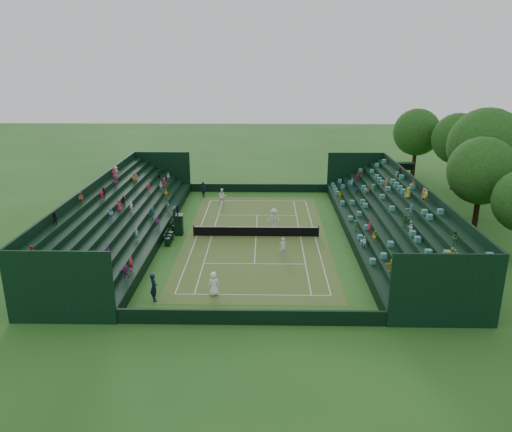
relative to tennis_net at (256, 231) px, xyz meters
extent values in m
plane|color=#23561B|center=(0.00, 0.00, -0.53)|extent=(160.00, 160.00, 0.00)
cube|color=#3A7D29|center=(0.00, 0.00, -0.52)|extent=(12.97, 26.77, 0.01)
cube|color=black|center=(0.00, 15.88, -0.03)|extent=(17.17, 0.20, 1.00)
cube|color=black|center=(0.00, -15.88, -0.03)|extent=(17.17, 0.20, 1.00)
cube|color=black|center=(8.48, 0.00, -0.03)|extent=(0.20, 31.77, 1.00)
cube|color=black|center=(-8.48, 0.00, -0.03)|extent=(0.20, 31.77, 1.00)
cube|color=black|center=(8.98, 0.00, -0.03)|extent=(0.80, 32.00, 1.00)
cube|color=black|center=(9.79, 0.00, 0.20)|extent=(0.80, 32.00, 1.45)
cube|color=black|center=(10.58, 0.00, 0.42)|extent=(0.80, 32.00, 1.90)
cube|color=black|center=(11.38, 0.00, 0.65)|extent=(0.80, 32.00, 2.35)
cube|color=black|center=(12.18, 0.00, 0.87)|extent=(0.80, 32.00, 2.80)
cube|color=black|center=(12.98, 0.00, 1.10)|extent=(0.80, 32.00, 3.25)
cube|color=black|center=(13.79, 0.00, 1.32)|extent=(0.80, 32.00, 3.70)
cube|color=black|center=(14.59, 0.00, 1.55)|extent=(0.80, 32.00, 4.15)
cube|color=black|center=(15.08, 0.00, 1.92)|extent=(0.20, 32.00, 4.90)
cube|color=black|center=(-8.98, 0.00, -0.03)|extent=(0.80, 32.00, 1.00)
cube|color=black|center=(-9.79, 0.00, 0.20)|extent=(0.80, 32.00, 1.45)
cube|color=black|center=(-10.58, 0.00, 0.42)|extent=(0.80, 32.00, 1.90)
cube|color=black|center=(-11.38, 0.00, 0.65)|extent=(0.80, 32.00, 2.35)
cube|color=black|center=(-12.18, 0.00, 0.87)|extent=(0.80, 32.00, 2.80)
cube|color=black|center=(-12.98, 0.00, 1.10)|extent=(0.80, 32.00, 3.25)
cube|color=black|center=(-13.79, 0.00, 1.32)|extent=(0.80, 32.00, 3.70)
cube|color=black|center=(-14.59, 0.00, 1.55)|extent=(0.80, 32.00, 4.15)
cube|color=black|center=(-15.08, 0.00, 1.92)|extent=(0.20, 32.00, 4.90)
cylinder|color=black|center=(-5.79, 0.00, 0.00)|extent=(0.10, 0.10, 1.06)
cylinder|color=black|center=(5.79, 0.00, 0.00)|extent=(0.10, 0.10, 1.06)
cube|color=black|center=(0.00, 0.00, -0.07)|extent=(11.57, 0.02, 0.86)
cube|color=white|center=(0.00, 0.00, 0.40)|extent=(11.57, 0.04, 0.07)
cylinder|color=black|center=(17.00, 16.00, 0.97)|extent=(0.16, 0.16, 3.00)
cylinder|color=black|center=(18.50, 16.00, 0.97)|extent=(0.16, 0.16, 3.00)
cube|color=black|center=(17.75, 16.00, 2.77)|extent=(2.00, 1.00, 0.80)
cylinder|color=black|center=(20.24, 0.63, 1.14)|extent=(0.50, 0.50, 3.33)
sphere|color=#134313|center=(20.24, 0.63, 5.66)|extent=(6.09, 6.09, 6.09)
cylinder|color=black|center=(22.59, 5.88, 1.51)|extent=(0.50, 0.50, 4.07)
sphere|color=#134313|center=(22.59, 5.88, 7.02)|extent=(7.43, 7.43, 7.43)
cylinder|color=black|center=(25.49, 12.77, 1.00)|extent=(0.50, 0.50, 3.06)
sphere|color=#134313|center=(25.49, 12.77, 5.16)|extent=(5.60, 5.60, 5.60)
cylinder|color=black|center=(24.29, 17.68, 1.18)|extent=(0.50, 0.50, 3.41)
sphere|color=#134313|center=(24.29, 17.68, 5.81)|extent=(6.24, 6.24, 6.24)
cylinder|color=black|center=(20.96, 23.44, 1.17)|extent=(0.50, 0.50, 3.39)
sphere|color=#134313|center=(20.96, 23.44, 5.77)|extent=(6.20, 6.20, 6.20)
cube|color=black|center=(-7.21, 0.33, 0.41)|extent=(0.73, 0.73, 1.87)
cube|color=black|center=(-7.21, 0.33, 1.40)|extent=(0.94, 0.94, 0.10)
cube|color=black|center=(-7.57, 0.33, 1.76)|extent=(0.08, 0.94, 0.73)
imported|color=black|center=(-7.21, 0.33, 1.93)|extent=(0.44, 0.52, 0.97)
cube|color=black|center=(-7.75, -2.55, -0.16)|extent=(0.45, 0.45, 0.73)
cube|color=black|center=(-7.98, -2.55, 0.29)|extent=(0.05, 0.45, 0.45)
cube|color=black|center=(-7.75, -1.75, -0.16)|extent=(0.45, 0.45, 0.73)
cube|color=black|center=(-7.98, -1.75, 0.29)|extent=(0.05, 0.45, 0.45)
cube|color=black|center=(-7.75, -0.95, -0.16)|extent=(0.45, 0.45, 0.73)
cube|color=black|center=(-7.98, -0.95, 0.29)|extent=(0.05, 0.45, 0.45)
cube|color=black|center=(-7.75, 0.85, -0.16)|extent=(0.45, 0.45, 0.73)
cube|color=black|center=(-7.98, 0.85, 0.29)|extent=(0.05, 0.45, 0.45)
cube|color=black|center=(-7.75, 1.65, -0.16)|extent=(0.45, 0.45, 0.73)
cube|color=black|center=(-7.98, 1.65, 0.29)|extent=(0.05, 0.45, 0.45)
cube|color=black|center=(-7.75, 2.45, -0.16)|extent=(0.45, 0.45, 0.73)
cube|color=black|center=(-7.98, 2.45, 0.29)|extent=(0.05, 0.45, 0.45)
imported|color=white|center=(-2.71, -11.93, 0.34)|extent=(0.98, 0.79, 1.74)
imported|color=silver|center=(2.34, -4.64, 0.29)|extent=(0.66, 0.49, 1.64)
imported|color=white|center=(-3.98, 10.40, 0.39)|extent=(1.00, 0.84, 1.83)
imported|color=white|center=(1.69, 2.52, 0.45)|extent=(1.28, 0.76, 1.95)
imported|color=black|center=(-6.43, 13.34, 0.39)|extent=(0.55, 0.73, 1.84)
imported|color=black|center=(-6.71, -12.81, 0.47)|extent=(0.73, 0.86, 1.99)
camera|label=1|loc=(0.84, -43.43, 15.50)|focal=35.00mm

